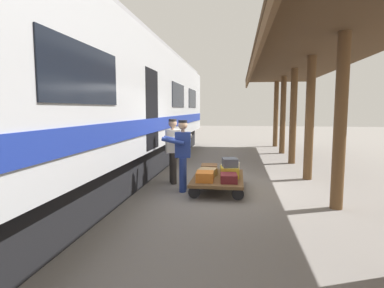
{
  "coord_description": "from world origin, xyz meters",
  "views": [
    {
      "loc": [
        -0.21,
        7.76,
        1.96
      ],
      "look_at": [
        0.86,
        0.52,
        1.15
      ],
      "focal_mm": 29.55,
      "sensor_mm": 36.0,
      "label": 1
    }
  ],
  "objects_px": {
    "suitcase_orange_carryall": "(205,176)",
    "suitcase_brown_leather": "(209,168)",
    "suitcase_tan_vintage": "(207,172)",
    "suitcase_slate_roller": "(230,163)",
    "suitcase_maroon_trunk": "(229,178)",
    "train_car": "(96,105)",
    "porter_in_overalls": "(182,153)",
    "luggage_cart": "(218,178)",
    "suitcase_yellow_case": "(229,172)",
    "suitcase_cream_canvas": "(230,168)",
    "porter_by_door": "(174,149)"
  },
  "relations": [
    {
      "from": "suitcase_maroon_trunk",
      "to": "suitcase_tan_vintage",
      "type": "height_order",
      "value": "suitcase_tan_vintage"
    },
    {
      "from": "porter_in_overalls",
      "to": "train_car",
      "type": "bearing_deg",
      "value": -10.65
    },
    {
      "from": "suitcase_cream_canvas",
      "to": "suitcase_orange_carryall",
      "type": "xyz_separation_m",
      "value": [
        0.54,
        1.1,
        -0.01
      ]
    },
    {
      "from": "suitcase_orange_carryall",
      "to": "porter_in_overalls",
      "type": "relative_size",
      "value": 0.28
    },
    {
      "from": "suitcase_orange_carryall",
      "to": "porter_by_door",
      "type": "distance_m",
      "value": 1.53
    },
    {
      "from": "suitcase_tan_vintage",
      "to": "suitcase_yellow_case",
      "type": "bearing_deg",
      "value": 180.0
    },
    {
      "from": "suitcase_brown_leather",
      "to": "suitcase_tan_vintage",
      "type": "xyz_separation_m",
      "value": [
        0.0,
        0.55,
        -0.0
      ]
    },
    {
      "from": "suitcase_tan_vintage",
      "to": "porter_by_door",
      "type": "bearing_deg",
      "value": -30.41
    },
    {
      "from": "suitcase_brown_leather",
      "to": "suitcase_slate_roller",
      "type": "distance_m",
      "value": 0.83
    },
    {
      "from": "suitcase_tan_vintage",
      "to": "porter_in_overalls",
      "type": "height_order",
      "value": "porter_in_overalls"
    },
    {
      "from": "suitcase_brown_leather",
      "to": "suitcase_yellow_case",
      "type": "distance_m",
      "value": 0.77
    },
    {
      "from": "suitcase_brown_leather",
      "to": "suitcase_yellow_case",
      "type": "xyz_separation_m",
      "value": [
        -0.54,
        0.55,
        0.03
      ]
    },
    {
      "from": "suitcase_slate_roller",
      "to": "suitcase_tan_vintage",
      "type": "bearing_deg",
      "value": -2.55
    },
    {
      "from": "suitcase_orange_carryall",
      "to": "suitcase_slate_roller",
      "type": "relative_size",
      "value": 1.18
    },
    {
      "from": "train_car",
      "to": "suitcase_yellow_case",
      "type": "distance_m",
      "value": 3.82
    },
    {
      "from": "suitcase_orange_carryall",
      "to": "suitcase_brown_leather",
      "type": "bearing_deg",
      "value": -90.0
    },
    {
      "from": "porter_in_overalls",
      "to": "suitcase_cream_canvas",
      "type": "bearing_deg",
      "value": -145.56
    },
    {
      "from": "luggage_cart",
      "to": "suitcase_brown_leather",
      "type": "distance_m",
      "value": 0.63
    },
    {
      "from": "suitcase_orange_carryall",
      "to": "suitcase_tan_vintage",
      "type": "relative_size",
      "value": 1.01
    },
    {
      "from": "train_car",
      "to": "porter_by_door",
      "type": "relative_size",
      "value": 11.77
    },
    {
      "from": "porter_in_overalls",
      "to": "suitcase_tan_vintage",
      "type": "bearing_deg",
      "value": -159.33
    },
    {
      "from": "luggage_cart",
      "to": "suitcase_yellow_case",
      "type": "distance_m",
      "value": 0.32
    },
    {
      "from": "suitcase_maroon_trunk",
      "to": "suitcase_orange_carryall",
      "type": "relative_size",
      "value": 1.07
    },
    {
      "from": "suitcase_brown_leather",
      "to": "suitcase_orange_carryall",
      "type": "distance_m",
      "value": 1.1
    },
    {
      "from": "suitcase_cream_canvas",
      "to": "porter_in_overalls",
      "type": "xyz_separation_m",
      "value": [
        1.12,
        0.77,
        0.48
      ]
    },
    {
      "from": "suitcase_brown_leather",
      "to": "suitcase_tan_vintage",
      "type": "distance_m",
      "value": 0.55
    },
    {
      "from": "train_car",
      "to": "suitcase_tan_vintage",
      "type": "distance_m",
      "value": 3.35
    },
    {
      "from": "suitcase_maroon_trunk",
      "to": "suitcase_orange_carryall",
      "type": "distance_m",
      "value": 0.54
    },
    {
      "from": "train_car",
      "to": "suitcase_maroon_trunk",
      "type": "relative_size",
      "value": 39.84
    },
    {
      "from": "train_car",
      "to": "suitcase_orange_carryall",
      "type": "bearing_deg",
      "value": 165.26
    },
    {
      "from": "suitcase_orange_carryall",
      "to": "train_car",
      "type": "bearing_deg",
      "value": -14.74
    },
    {
      "from": "suitcase_yellow_case",
      "to": "porter_by_door",
      "type": "xyz_separation_m",
      "value": [
        1.49,
        -0.56,
        0.47
      ]
    },
    {
      "from": "suitcase_yellow_case",
      "to": "suitcase_tan_vintage",
      "type": "relative_size",
      "value": 1.17
    },
    {
      "from": "porter_by_door",
      "to": "suitcase_slate_roller",
      "type": "bearing_deg",
      "value": 158.77
    },
    {
      "from": "train_car",
      "to": "suitcase_orange_carryall",
      "type": "height_order",
      "value": "train_car"
    },
    {
      "from": "suitcase_orange_carryall",
      "to": "luggage_cart",
      "type": "bearing_deg",
      "value": -116.12
    },
    {
      "from": "train_car",
      "to": "suitcase_brown_leather",
      "type": "distance_m",
      "value": 3.36
    },
    {
      "from": "suitcase_brown_leather",
      "to": "suitcase_maroon_trunk",
      "type": "bearing_deg",
      "value": 116.12
    },
    {
      "from": "luggage_cart",
      "to": "suitcase_orange_carryall",
      "type": "distance_m",
      "value": 0.63
    },
    {
      "from": "porter_in_overalls",
      "to": "porter_by_door",
      "type": "height_order",
      "value": "same"
    },
    {
      "from": "porter_by_door",
      "to": "suitcase_tan_vintage",
      "type": "bearing_deg",
      "value": 149.59
    },
    {
      "from": "suitcase_maroon_trunk",
      "to": "suitcase_yellow_case",
      "type": "relative_size",
      "value": 0.93
    },
    {
      "from": "train_car",
      "to": "porter_in_overalls",
      "type": "bearing_deg",
      "value": 169.35
    },
    {
      "from": "suitcase_orange_carryall",
      "to": "suitcase_tan_vintage",
      "type": "xyz_separation_m",
      "value": [
        0.0,
        -0.55,
        -0.02
      ]
    },
    {
      "from": "train_car",
      "to": "suitcase_tan_vintage",
      "type": "xyz_separation_m",
      "value": [
        -2.92,
        0.22,
        -1.63
      ]
    },
    {
      "from": "suitcase_cream_canvas",
      "to": "porter_by_door",
      "type": "xyz_separation_m",
      "value": [
        1.49,
        -0.01,
        0.48
      ]
    },
    {
      "from": "porter_in_overalls",
      "to": "suitcase_orange_carryall",
      "type": "bearing_deg",
      "value": 150.56
    },
    {
      "from": "suitcase_slate_roller",
      "to": "porter_by_door",
      "type": "distance_m",
      "value": 1.62
    },
    {
      "from": "suitcase_maroon_trunk",
      "to": "porter_in_overalls",
      "type": "relative_size",
      "value": 0.3
    },
    {
      "from": "suitcase_maroon_trunk",
      "to": "suitcase_slate_roller",
      "type": "relative_size",
      "value": 1.27
    }
  ]
}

